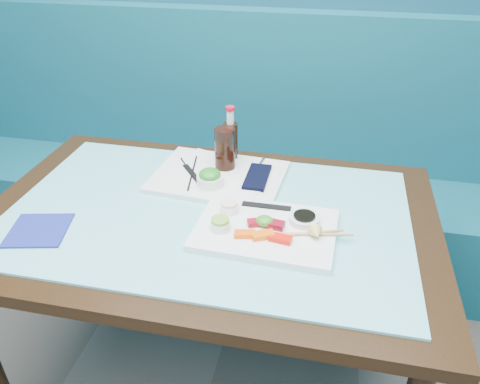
% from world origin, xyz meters
% --- Properties ---
extents(booth_bench, '(3.00, 0.56, 1.17)m').
position_xyz_m(booth_bench, '(0.00, 2.29, 0.37)').
color(booth_bench, '#0E4E5E').
rests_on(booth_bench, ground).
extents(dining_table, '(1.40, 0.90, 0.75)m').
position_xyz_m(dining_table, '(0.00, 1.45, 0.67)').
color(dining_table, black).
rests_on(dining_table, ground).
extents(glass_top, '(1.22, 0.76, 0.01)m').
position_xyz_m(glass_top, '(0.00, 1.45, 0.75)').
color(glass_top, '#69C6D3').
rests_on(glass_top, dining_table).
extents(sashimi_plate, '(0.41, 0.30, 0.02)m').
position_xyz_m(sashimi_plate, '(0.19, 1.38, 0.77)').
color(sashimi_plate, white).
rests_on(sashimi_plate, glass_top).
extents(salmon_left, '(0.06, 0.04, 0.01)m').
position_xyz_m(salmon_left, '(0.14, 1.33, 0.79)').
color(salmon_left, '#F95609').
rests_on(salmon_left, sashimi_plate).
extents(salmon_mid, '(0.07, 0.05, 0.02)m').
position_xyz_m(salmon_mid, '(0.19, 1.33, 0.79)').
color(salmon_mid, '#FF620A').
rests_on(salmon_mid, sashimi_plate).
extents(salmon_right, '(0.07, 0.04, 0.02)m').
position_xyz_m(salmon_right, '(0.24, 1.33, 0.79)').
color(salmon_right, red).
rests_on(salmon_right, sashimi_plate).
extents(tuna_left, '(0.06, 0.04, 0.02)m').
position_xyz_m(tuna_left, '(0.16, 1.39, 0.79)').
color(tuna_left, maroon).
rests_on(tuna_left, sashimi_plate).
extents(tuna_right, '(0.06, 0.04, 0.02)m').
position_xyz_m(tuna_right, '(0.22, 1.39, 0.79)').
color(tuna_right, maroon).
rests_on(tuna_right, sashimi_plate).
extents(seaweed_garnish, '(0.06, 0.06, 0.03)m').
position_xyz_m(seaweed_garnish, '(0.19, 1.39, 0.79)').
color(seaweed_garnish, '#36861E').
rests_on(seaweed_garnish, sashimi_plate).
extents(ramekin_wasabi, '(0.06, 0.06, 0.02)m').
position_xyz_m(ramekin_wasabi, '(0.07, 1.35, 0.79)').
color(ramekin_wasabi, white).
rests_on(ramekin_wasabi, sashimi_plate).
extents(wasabi_fill, '(0.07, 0.07, 0.01)m').
position_xyz_m(wasabi_fill, '(0.07, 1.35, 0.81)').
color(wasabi_fill, '#70AE38').
rests_on(wasabi_fill, ramekin_wasabi).
extents(ramekin_ginger, '(0.07, 0.07, 0.02)m').
position_xyz_m(ramekin_ginger, '(0.07, 1.44, 0.79)').
color(ramekin_ginger, white).
rests_on(ramekin_ginger, sashimi_plate).
extents(ginger_fill, '(0.06, 0.06, 0.01)m').
position_xyz_m(ginger_fill, '(0.07, 1.44, 0.81)').
color(ginger_fill, beige).
rests_on(ginger_fill, ramekin_ginger).
extents(soy_dish, '(0.12, 0.12, 0.02)m').
position_xyz_m(soy_dish, '(0.30, 1.43, 0.79)').
color(soy_dish, silver).
rests_on(soy_dish, sashimi_plate).
extents(soy_fill, '(0.07, 0.07, 0.01)m').
position_xyz_m(soy_fill, '(0.30, 1.43, 0.80)').
color(soy_fill, black).
rests_on(soy_fill, soy_dish).
extents(lemon_wedge, '(0.05, 0.04, 0.04)m').
position_xyz_m(lemon_wedge, '(0.34, 1.35, 0.80)').
color(lemon_wedge, '#DBC967').
rests_on(lemon_wedge, sashimi_plate).
extents(chopstick_sleeve, '(0.15, 0.02, 0.00)m').
position_xyz_m(chopstick_sleeve, '(0.18, 1.49, 0.78)').
color(chopstick_sleeve, black).
rests_on(chopstick_sleeve, sashimi_plate).
extents(wooden_chopstick_a, '(0.22, 0.09, 0.01)m').
position_xyz_m(wooden_chopstick_a, '(0.30, 1.37, 0.78)').
color(wooden_chopstick_a, tan).
rests_on(wooden_chopstick_a, sashimi_plate).
extents(wooden_chopstick_b, '(0.25, 0.06, 0.01)m').
position_xyz_m(wooden_chopstick_b, '(0.31, 1.37, 0.78)').
color(wooden_chopstick_b, tan).
rests_on(wooden_chopstick_b, sashimi_plate).
extents(serving_tray, '(0.46, 0.36, 0.02)m').
position_xyz_m(serving_tray, '(-0.02, 1.66, 0.77)').
color(serving_tray, silver).
rests_on(serving_tray, glass_top).
extents(paper_placemat, '(0.42, 0.36, 0.00)m').
position_xyz_m(paper_placemat, '(-0.02, 1.66, 0.78)').
color(paper_placemat, silver).
rests_on(paper_placemat, serving_tray).
extents(seaweed_bowl, '(0.11, 0.11, 0.03)m').
position_xyz_m(seaweed_bowl, '(-0.03, 1.58, 0.79)').
color(seaweed_bowl, white).
rests_on(seaweed_bowl, serving_tray).
extents(seaweed_salad, '(0.10, 0.10, 0.04)m').
position_xyz_m(seaweed_salad, '(-0.03, 1.58, 0.82)').
color(seaweed_salad, '#1D7C1C').
rests_on(seaweed_salad, seaweed_bowl).
extents(cola_glass, '(0.08, 0.08, 0.15)m').
position_xyz_m(cola_glass, '(-0.01, 1.71, 0.85)').
color(cola_glass, black).
rests_on(cola_glass, serving_tray).
extents(navy_pouch, '(0.07, 0.17, 0.01)m').
position_xyz_m(navy_pouch, '(0.12, 1.66, 0.78)').
color(navy_pouch, black).
rests_on(navy_pouch, serving_tray).
extents(fork, '(0.02, 0.08, 0.01)m').
position_xyz_m(fork, '(0.11, 1.76, 0.78)').
color(fork, silver).
rests_on(fork, serving_tray).
extents(black_chopstick_a, '(0.13, 0.19, 0.01)m').
position_xyz_m(black_chopstick_a, '(-0.12, 1.65, 0.78)').
color(black_chopstick_a, black).
rests_on(black_chopstick_a, serving_tray).
extents(black_chopstick_b, '(0.05, 0.24, 0.01)m').
position_xyz_m(black_chopstick_b, '(-0.11, 1.65, 0.78)').
color(black_chopstick_b, black).
rests_on(black_chopstick_b, serving_tray).
extents(tray_sleeve, '(0.10, 0.11, 0.00)m').
position_xyz_m(tray_sleeve, '(-0.11, 1.65, 0.78)').
color(tray_sleeve, black).
rests_on(tray_sleeve, serving_tray).
extents(cola_bottle_body, '(0.07, 0.07, 0.15)m').
position_xyz_m(cola_bottle_body, '(-0.01, 1.79, 0.83)').
color(cola_bottle_body, black).
rests_on(cola_bottle_body, glass_top).
extents(cola_bottle_neck, '(0.03, 0.03, 0.05)m').
position_xyz_m(cola_bottle_neck, '(-0.01, 1.79, 0.93)').
color(cola_bottle_neck, silver).
rests_on(cola_bottle_neck, cola_bottle_body).
extents(cola_bottle_cap, '(0.04, 0.04, 0.01)m').
position_xyz_m(cola_bottle_cap, '(-0.01, 1.79, 0.96)').
color(cola_bottle_cap, red).
rests_on(cola_bottle_cap, cola_bottle_neck).
extents(blue_napkin, '(0.20, 0.20, 0.01)m').
position_xyz_m(blue_napkin, '(-0.45, 1.25, 0.76)').
color(blue_napkin, navy).
rests_on(blue_napkin, glass_top).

